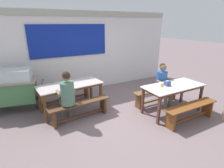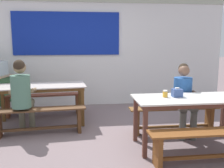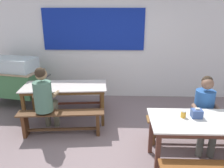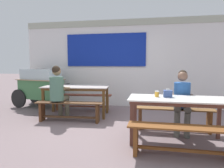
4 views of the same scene
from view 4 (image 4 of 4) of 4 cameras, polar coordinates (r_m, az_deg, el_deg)
The scene contains 13 objects.
ground_plane at distance 4.38m, azimuth -0.62°, elevation -12.52°, with size 40.00×40.00×0.00m, color slate.
backdrop_wall at distance 6.56m, azimuth 3.64°, elevation 6.37°, with size 6.72×0.23×2.74m.
dining_table_far at distance 5.45m, azimuth -9.95°, elevation -1.40°, with size 1.77×0.89×0.78m.
dining_table_near at distance 3.71m, azimuth 17.92°, elevation -4.96°, with size 1.68×0.75×0.78m.
bench_far_back at distance 6.08m, azimuth -8.28°, elevation -4.28°, with size 1.74×0.42×0.47m.
bench_far_front at distance 4.94m, azimuth -11.86°, elevation -6.81°, with size 1.61×0.40×0.47m.
bench_near_back at distance 4.38m, azimuth 16.86°, elevation -8.59°, with size 1.59×0.27×0.47m.
bench_near_front at distance 3.22m, azimuth 18.93°, elevation -13.80°, with size 1.57×0.31×0.47m.
food_cart at distance 6.76m, azimuth -19.33°, elevation -0.23°, with size 1.82×1.06×1.19m.
person_right_near_table at distance 4.24m, azimuth 18.98°, elevation -3.62°, with size 0.45×0.58×1.24m.
person_left_back_turned at distance 5.02m, azimuth -14.81°, elevation -1.53°, with size 0.43×0.56×1.32m.
tissue_box at distance 3.75m, azimuth 15.32°, elevation -2.60°, with size 0.15×0.13×0.15m.
condiment_jar at distance 3.74m, azimuth 12.42°, elevation -2.72°, with size 0.08×0.08×0.11m.
Camera 4 is at (0.87, -4.06, 1.37)m, focal length 32.73 mm.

